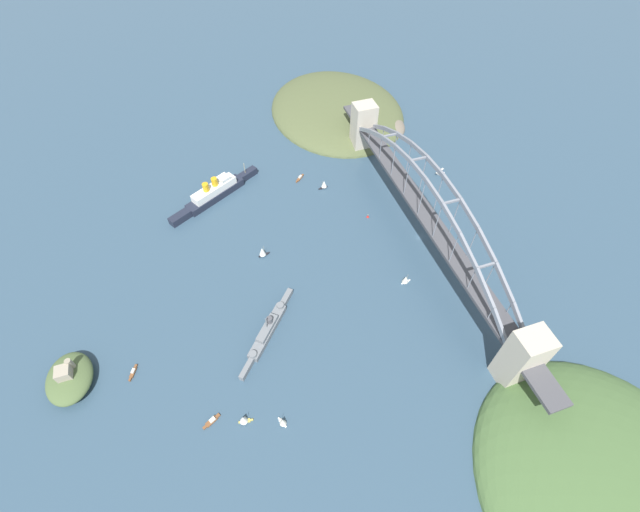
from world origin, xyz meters
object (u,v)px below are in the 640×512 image
object	(u,v)px
small_boat_3	(212,421)
small_boat_5	(133,372)
small_boat_1	(283,422)
channel_marker_buoy	(368,216)
ocean_liner	(215,193)
small_boat_7	(262,252)
seaplane_taxiing_near_bridge	(440,172)
small_boat_6	(300,178)
small_boat_0	(243,419)
naval_cruiser	(268,330)
small_boat_4	(406,279)
fort_island_mid_harbor	(69,378)
harbor_arch_bridge	(425,214)
small_boat_2	(324,184)

from	to	relation	value
small_boat_3	small_boat_5	world-z (taller)	small_boat_5
small_boat_1	channel_marker_buoy	distance (m)	172.42
ocean_liner	small_boat_7	world-z (taller)	ocean_liner
small_boat_5	channel_marker_buoy	size ratio (longest dim) A/B	3.68
channel_marker_buoy	small_boat_5	bearing A→B (deg)	112.69
small_boat_5	small_boat_7	world-z (taller)	small_boat_7
channel_marker_buoy	seaplane_taxiing_near_bridge	bearing A→B (deg)	-70.18
small_boat_7	small_boat_6	bearing A→B (deg)	-34.34
small_boat_0	channel_marker_buoy	bearing A→B (deg)	-45.11
ocean_liner	small_boat_1	bearing A→B (deg)	-178.76
naval_cruiser	small_boat_4	world-z (taller)	naval_cruiser
ocean_liner	small_boat_4	world-z (taller)	ocean_liner
fort_island_mid_harbor	seaplane_taxiing_near_bridge	size ratio (longest dim) A/B	3.50
fort_island_mid_harbor	small_boat_0	world-z (taller)	fort_island_mid_harbor
ocean_liner	small_boat_5	size ratio (longest dim) A/B	7.95
small_boat_5	seaplane_taxiing_near_bridge	bearing A→B (deg)	-68.17
small_boat_0	small_boat_1	world-z (taller)	small_boat_0
harbor_arch_bridge	seaplane_taxiing_near_bridge	bearing A→B (deg)	-39.88
fort_island_mid_harbor	channel_marker_buoy	bearing A→B (deg)	-71.87
small_boat_0	seaplane_taxiing_near_bridge	bearing A→B (deg)	-53.11
harbor_arch_bridge	ocean_liner	distance (m)	169.88
fort_island_mid_harbor	seaplane_taxiing_near_bridge	world-z (taller)	fort_island_mid_harbor
small_boat_1	ocean_liner	bearing A→B (deg)	1.24
seaplane_taxiing_near_bridge	small_boat_5	xyz separation A→B (m)	(-106.23, 265.17, -1.27)
ocean_liner	small_boat_4	xyz separation A→B (m)	(-129.44, -111.22, -1.68)
harbor_arch_bridge	seaplane_taxiing_near_bridge	world-z (taller)	harbor_arch_bridge
naval_cruiser	small_boat_5	world-z (taller)	naval_cruiser
ocean_liner	seaplane_taxiing_near_bridge	world-z (taller)	ocean_liner
small_boat_2	small_boat_6	xyz separation A→B (m)	(18.04, 15.97, -3.20)
small_boat_6	channel_marker_buoy	bearing A→B (deg)	-148.70
seaplane_taxiing_near_bridge	small_boat_3	distance (m)	270.44
small_boat_1	channel_marker_buoy	world-z (taller)	small_boat_1
fort_island_mid_harbor	small_boat_7	world-z (taller)	fort_island_mid_harbor
small_boat_0	fort_island_mid_harbor	bearing A→B (deg)	58.93
small_boat_2	channel_marker_buoy	xyz separation A→B (m)	(-44.26, -21.92, -2.91)
small_boat_5	small_boat_4	bearing A→B (deg)	-87.20
small_boat_2	small_boat_5	world-z (taller)	small_boat_2
small_boat_2	small_boat_7	distance (m)	87.79
small_boat_5	channel_marker_buoy	xyz separation A→B (m)	(77.30, -184.87, 0.30)
small_boat_4	small_boat_5	size ratio (longest dim) A/B	0.85
small_boat_1	small_boat_3	distance (m)	40.09
seaplane_taxiing_near_bridge	channel_marker_buoy	bearing A→B (deg)	109.82
seaplane_taxiing_near_bridge	small_boat_0	xyz separation A→B (m)	(-155.94, 207.80, 1.51)
fort_island_mid_harbor	small_boat_3	bearing A→B (deg)	-123.54
harbor_arch_bridge	small_boat_7	world-z (taller)	harbor_arch_bridge
small_boat_7	small_boat_4	bearing A→B (deg)	-122.17
channel_marker_buoy	harbor_arch_bridge	bearing A→B (deg)	-138.23
small_boat_3	harbor_arch_bridge	bearing A→B (deg)	-62.95
fort_island_mid_harbor	small_boat_3	xyz separation A→B (m)	(-49.37, -74.49, -4.67)
harbor_arch_bridge	channel_marker_buoy	xyz separation A→B (m)	(32.47, 29.00, -23.90)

